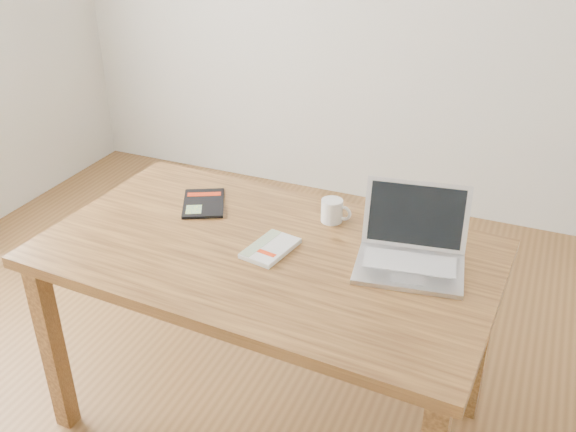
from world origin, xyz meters
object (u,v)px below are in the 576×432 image
at_px(desk, 267,271).
at_px(white_guidebook, 270,248).
at_px(coffee_mug, 333,210).
at_px(black_guidebook, 203,203).
at_px(laptop, 412,249).

xyz_separation_m(desk, white_guidebook, (0.02, -0.01, 0.10)).
bearing_deg(coffee_mug, desk, -115.54).
bearing_deg(desk, black_guidebook, 154.30).
distance_m(white_guidebook, coffee_mug, 0.29).
bearing_deg(desk, white_guidebook, -18.48).
bearing_deg(desk, coffee_mug, 65.16).
xyz_separation_m(black_guidebook, laptop, (0.79, -0.09, 0.04)).
bearing_deg(laptop, coffee_mug, 145.22).
height_order(white_guidebook, black_guidebook, white_guidebook).
bearing_deg(desk, laptop, 15.79).
relative_size(desk, laptop, 4.10).
distance_m(desk, laptop, 0.48).
bearing_deg(white_guidebook, desk, 168.49).
xyz_separation_m(desk, laptop, (0.45, 0.10, 0.14)).
height_order(white_guidebook, coffee_mug, coffee_mug).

